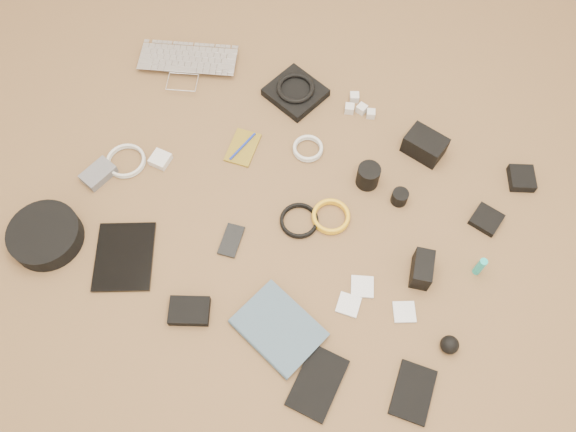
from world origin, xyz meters
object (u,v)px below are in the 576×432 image
at_px(dslr_camera, 425,145).
at_px(paperback, 257,350).
at_px(headphone_case, 46,235).
at_px(tablet, 124,256).
at_px(laptop, 186,70).
at_px(phone, 231,240).

height_order(dslr_camera, paperback, dslr_camera).
bearing_deg(paperback, headphone_case, 106.23).
xyz_separation_m(dslr_camera, headphone_case, (-1.00, -0.81, -0.01)).
xyz_separation_m(tablet, paperback, (0.51, -0.10, 0.01)).
bearing_deg(dslr_camera, laptop, -165.64).
bearing_deg(tablet, phone, 8.19).
xyz_separation_m(dslr_camera, phone, (-0.46, -0.57, -0.03)).
distance_m(laptop, headphone_case, 0.79).
bearing_deg(dslr_camera, headphone_case, -127.88).
distance_m(tablet, paperback, 0.52).
height_order(dslr_camera, phone, dslr_camera).
bearing_deg(phone, dslr_camera, 43.59).
bearing_deg(laptop, phone, -68.58).
xyz_separation_m(laptop, dslr_camera, (0.92, 0.02, 0.02)).
relative_size(laptop, phone, 3.28).
xyz_separation_m(laptop, tablet, (0.18, -0.74, -0.01)).
relative_size(dslr_camera, paperback, 0.55).
height_order(laptop, headphone_case, headphone_case).
distance_m(phone, headphone_case, 0.59).
bearing_deg(headphone_case, paperback, -4.32).
height_order(phone, headphone_case, headphone_case).
distance_m(headphone_case, paperback, 0.77).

